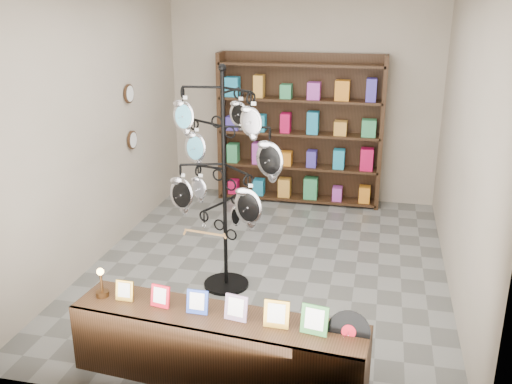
% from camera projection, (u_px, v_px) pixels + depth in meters
% --- Properties ---
extents(ground, '(5.00, 5.00, 0.00)m').
position_uv_depth(ground, '(268.00, 265.00, 6.63)').
color(ground, slate).
rests_on(ground, ground).
extents(room_envelope, '(5.00, 5.00, 5.00)m').
position_uv_depth(room_envelope, '(270.00, 108.00, 6.02)').
color(room_envelope, '#AD9F8B').
rests_on(room_envelope, ground).
extents(display_tree, '(1.23, 1.19, 2.36)m').
position_uv_depth(display_tree, '(224.00, 165.00, 5.73)').
color(display_tree, black).
rests_on(display_tree, ground).
extents(front_shelf, '(2.42, 0.71, 0.84)m').
position_uv_depth(front_shelf, '(218.00, 347.00, 4.58)').
color(front_shelf, black).
rests_on(front_shelf, ground).
extents(back_shelving, '(2.42, 0.36, 2.20)m').
position_uv_depth(back_shelving, '(300.00, 134.00, 8.41)').
color(back_shelving, black).
rests_on(back_shelving, ground).
extents(wall_clocks, '(0.03, 0.24, 0.84)m').
position_uv_depth(wall_clocks, '(131.00, 117.00, 7.28)').
color(wall_clocks, black).
rests_on(wall_clocks, ground).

